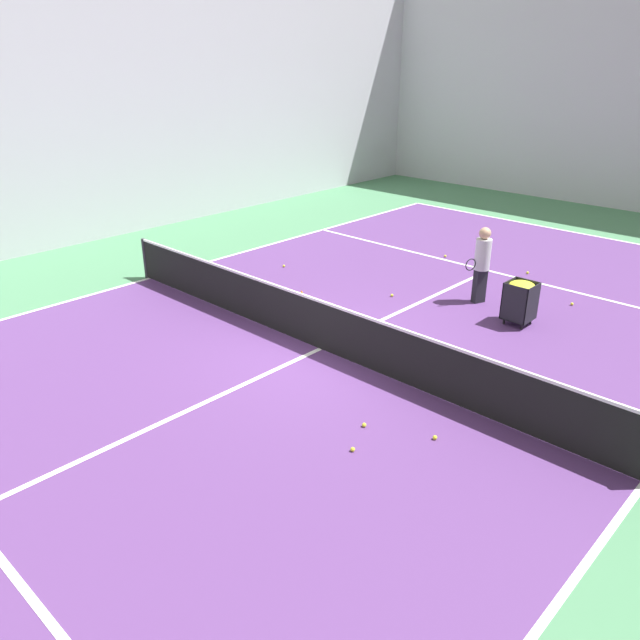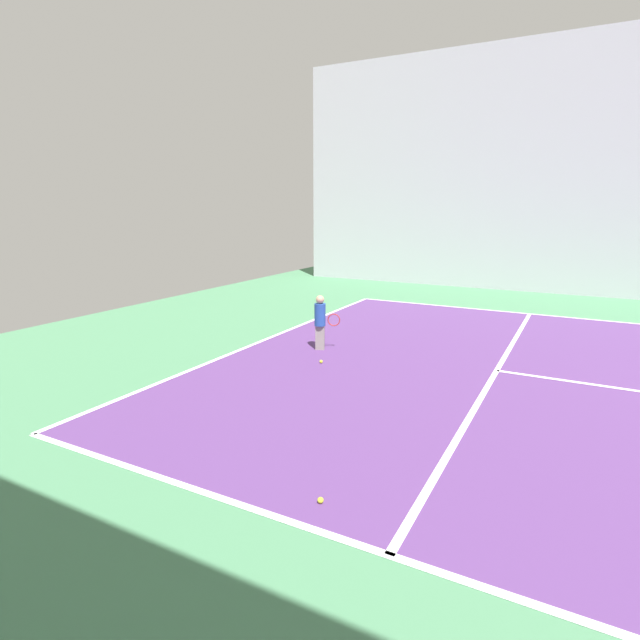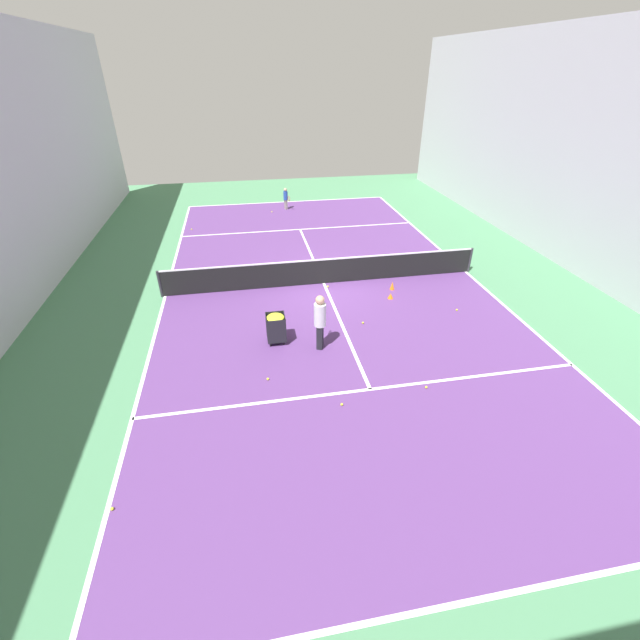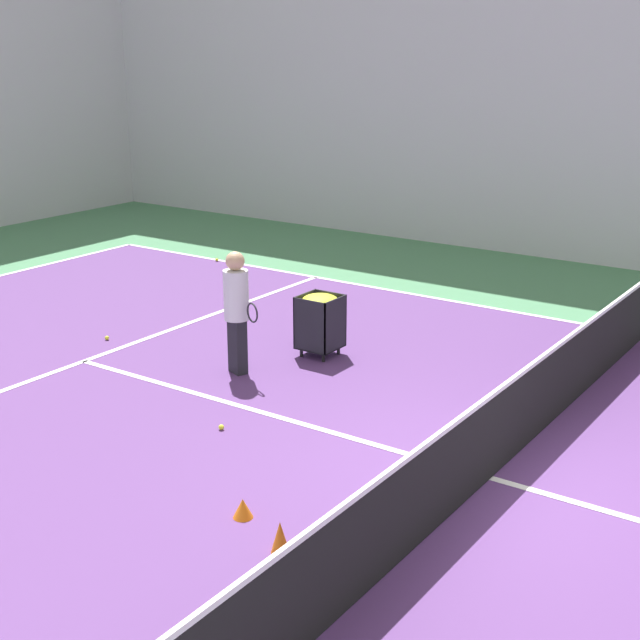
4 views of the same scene
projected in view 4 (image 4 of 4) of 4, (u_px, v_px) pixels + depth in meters
name	position (u px, v px, depth m)	size (l,w,h in m)	color
ground_plane	(490.00, 478.00, 9.63)	(36.08, 36.08, 0.00)	#477F56
court_playing_area	(490.00, 478.00, 9.63)	(11.98, 23.60, 0.00)	#563370
line_service_far	(84.00, 361.00, 13.15)	(11.98, 0.10, 0.00)	white
line_centre_service	(490.00, 478.00, 9.63)	(0.10, 12.98, 0.00)	white
tennis_net	(493.00, 433.00, 9.47)	(12.28, 0.10, 1.03)	#2D2D33
coach_at_net	(237.00, 304.00, 12.41)	(0.46, 0.72, 1.77)	black
ball_cart	(320.00, 313.00, 13.21)	(0.57, 0.57, 0.95)	black
training_cone_0	(243.00, 508.00, 8.80)	(0.20, 0.20, 0.20)	orange
training_cone_1	(280.00, 537.00, 8.18)	(0.18, 0.18, 0.32)	orange
tennis_ball_1	(107.00, 338.00, 14.08)	(0.07, 0.07, 0.07)	yellow
tennis_ball_2	(217.00, 260.00, 19.14)	(0.07, 0.07, 0.07)	yellow
tennis_ball_3	(244.00, 325.00, 14.72)	(0.07, 0.07, 0.07)	yellow
tennis_ball_6	(221.00, 427.00, 10.82)	(0.07, 0.07, 0.07)	yellow
tennis_ball_7	(456.00, 469.00, 9.75)	(0.07, 0.07, 0.07)	yellow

